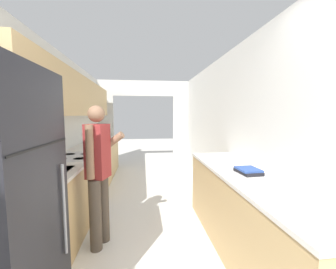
{
  "coord_description": "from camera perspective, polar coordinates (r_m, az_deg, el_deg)",
  "views": [
    {
      "loc": [
        -0.03,
        -0.7,
        1.49
      ],
      "look_at": [
        0.49,
        3.55,
        1.08
      ],
      "focal_mm": 22.0,
      "sensor_mm": 36.0,
      "label": 1
    }
  ],
  "objects": [
    {
      "name": "counter_left",
      "position": [
        4.31,
        -20.61,
        -8.87
      ],
      "size": [
        0.62,
        4.23,
        0.88
      ],
      "color": "tan",
      "rests_on": "ground_plane"
    },
    {
      "name": "wall_far_with_doorway",
      "position": [
        6.28,
        -6.71,
        5.15
      ],
      "size": [
        3.09,
        0.06,
        2.5
      ],
      "color": "silver",
      "rests_on": "ground_plane"
    },
    {
      "name": "book_stack",
      "position": [
        2.31,
        21.34,
        -9.36
      ],
      "size": [
        0.21,
        0.28,
        0.05
      ],
      "color": "black",
      "rests_on": "counter_right"
    },
    {
      "name": "counter_right",
      "position": [
        2.46,
        21.16,
        -20.0
      ],
      "size": [
        0.62,
        2.37,
        0.88
      ],
      "color": "tan",
      "rests_on": "ground_plane"
    },
    {
      "name": "range_oven",
      "position": [
        3.43,
        -24.3,
        -12.65
      ],
      "size": [
        0.66,
        0.8,
        1.02
      ],
      "color": "#B7B7BC",
      "rests_on": "ground_plane"
    },
    {
      "name": "wall_left",
      "position": [
        3.55,
        -27.94,
        4.98
      ],
      "size": [
        0.38,
        7.95,
        2.5
      ],
      "color": "silver",
      "rests_on": "ground_plane"
    },
    {
      "name": "wall_right",
      "position": [
        3.21,
        19.08,
        0.96
      ],
      "size": [
        0.06,
        7.95,
        2.5
      ],
      "color": "silver",
      "rests_on": "ground_plane"
    },
    {
      "name": "person",
      "position": [
        2.45,
        -18.77,
        -9.96
      ],
      "size": [
        0.51,
        0.45,
        1.59
      ],
      "rotation": [
        0.0,
        0.0,
        1.24
      ],
      "color": "#4C4238",
      "rests_on": "ground_plane"
    }
  ]
}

